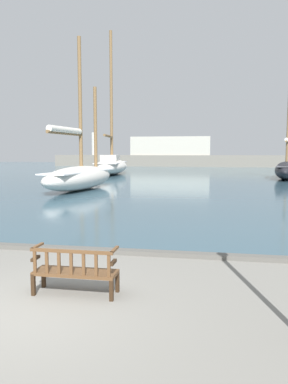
# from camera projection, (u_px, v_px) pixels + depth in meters

# --- Properties ---
(ground_plane) EXTENTS (160.00, 160.00, 0.00)m
(ground_plane) POSITION_uv_depth(u_px,v_px,m) (24.00, 312.00, 6.37)
(ground_plane) COLOR gray
(harbor_water) EXTENTS (100.00, 80.00, 0.08)m
(harbor_water) POSITION_uv_depth(u_px,v_px,m) (187.00, 172.00, 49.42)
(harbor_water) COLOR #385666
(harbor_water) RESTS_ON ground
(quay_edge_kerb) EXTENTS (40.00, 0.30, 0.12)m
(quay_edge_kerb) POSITION_uv_depth(u_px,v_px,m) (93.00, 250.00, 10.13)
(quay_edge_kerb) COLOR #5B5954
(quay_edge_kerb) RESTS_ON ground
(park_bench) EXTENTS (1.60, 0.52, 0.92)m
(park_bench) POSITION_uv_depth(u_px,v_px,m) (75.00, 270.00, 7.11)
(park_bench) COLOR #322113
(park_bench) RESTS_ON ground
(sailboat_mid_starboard) EXTENTS (4.53, 11.42, 16.34)m
(sailboat_mid_starboard) POSITION_uv_depth(u_px,v_px,m) (111.00, 164.00, 43.75)
(sailboat_mid_starboard) COLOR silver
(sailboat_mid_starboard) RESTS_ON harbor_water
(sailboat_centre_channel) EXTENTS (3.46, 9.47, 10.36)m
(sailboat_centre_channel) POSITION_uv_depth(u_px,v_px,m) (80.00, 175.00, 25.91)
(sailboat_centre_channel) COLOR silver
(sailboat_centre_channel) RESTS_ON harbor_water
(sailboat_far_port) EXTENTS (3.81, 10.22, 9.94)m
(sailboat_far_port) POSITION_uv_depth(u_px,v_px,m) (286.00, 169.00, 36.23)
(sailboat_far_port) COLOR black
(sailboat_far_port) RESTS_ON harbor_water
(far_breakwater) EXTENTS (50.71, 2.40, 6.21)m
(far_breakwater) POSITION_uv_depth(u_px,v_px,m) (186.00, 157.00, 65.98)
(far_breakwater) COLOR slate
(far_breakwater) RESTS_ON ground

